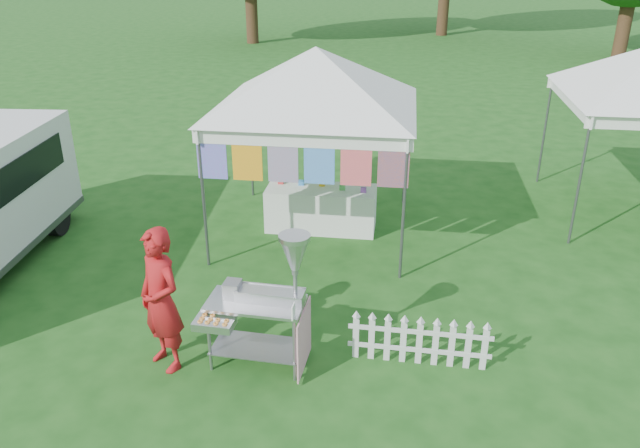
# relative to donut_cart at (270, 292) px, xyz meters

# --- Properties ---
(ground) EXTENTS (120.00, 120.00, 0.00)m
(ground) POSITION_rel_donut_cart_xyz_m (-0.03, 0.17, -0.97)
(ground) COLOR #184915
(ground) RESTS_ON ground
(canopy_main) EXTENTS (4.24, 4.24, 3.45)m
(canopy_main) POSITION_rel_donut_cart_xyz_m (-0.03, 3.66, 2.02)
(canopy_main) COLOR #59595E
(canopy_main) RESTS_ON ground
(donut_cart) EXTENTS (1.22, 0.77, 1.65)m
(donut_cart) POSITION_rel_donut_cart_xyz_m (0.00, 0.00, 0.00)
(donut_cart) COLOR gray
(donut_cart) RESTS_ON ground
(vendor) EXTENTS (0.74, 0.69, 1.69)m
(vendor) POSITION_rel_donut_cart_xyz_m (-1.19, -0.14, -0.12)
(vendor) COLOR #AA1418
(vendor) RESTS_ON ground
(picket_fence) EXTENTS (1.62, 0.06, 0.56)m
(picket_fence) POSITION_rel_donut_cart_xyz_m (1.64, 0.26, -0.68)
(picket_fence) COLOR silver
(picket_fence) RESTS_ON ground
(display_table) EXTENTS (1.80, 0.70, 0.72)m
(display_table) POSITION_rel_donut_cart_xyz_m (0.04, 3.78, -0.61)
(display_table) COLOR white
(display_table) RESTS_ON ground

